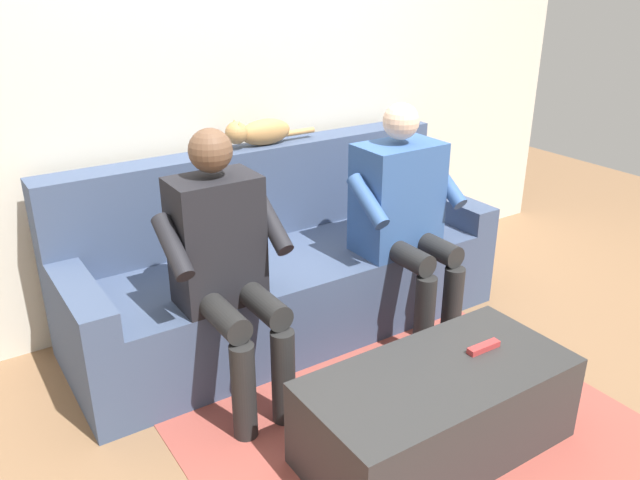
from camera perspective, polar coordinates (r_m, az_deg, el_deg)
ground_plane at (r=2.97m, az=4.10°, el=-13.25°), size 8.00×8.00×0.00m
back_wall at (r=3.44m, az=-7.76°, el=15.72°), size 4.73×0.06×2.65m
couch at (r=3.35m, az=-3.50°, el=-2.55°), size 2.20×0.79×0.90m
coffee_table at (r=2.60m, az=10.26°, el=-14.65°), size 1.06×0.51×0.36m
person_left_seated at (r=3.19m, az=7.42°, el=2.74°), size 0.57×0.53×1.17m
person_right_seated at (r=2.67m, az=-8.43°, el=-1.63°), size 0.51×0.54×1.18m
cat_on_backrest at (r=3.34m, az=-5.43°, el=9.49°), size 0.51×0.11×0.15m
remote_red at (r=2.64m, az=14.27°, el=-9.18°), size 0.15×0.04×0.02m
floor_rug at (r=2.79m, az=7.91°, el=-16.11°), size 1.75×1.59×0.01m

